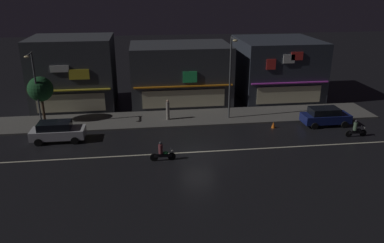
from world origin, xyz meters
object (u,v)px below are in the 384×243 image
(motorcycle_following, at_px, (356,130))
(pedestrian_on_sidewalk, at_px, (168,110))
(streetlamp_west, at_px, (35,83))
(parked_car_near_kerb, at_px, (57,131))
(parked_car_trailing, at_px, (325,116))
(streetlamp_mid, at_px, (231,72))
(motorcycle_lead, at_px, (162,153))
(traffic_cone, at_px, (273,125))

(motorcycle_following, bearing_deg, pedestrian_on_sidewalk, 153.89)
(streetlamp_west, height_order, motorcycle_following, streetlamp_west)
(parked_car_near_kerb, xyz_separation_m, parked_car_trailing, (23.60, 0.67, 0.00))
(parked_car_trailing, distance_m, motorcycle_following, 3.28)
(streetlamp_mid, relative_size, parked_car_trailing, 1.79)
(streetlamp_west, xyz_separation_m, parked_car_trailing, (25.81, -2.90, -3.23))
(parked_car_near_kerb, relative_size, motorcycle_lead, 2.26)
(streetlamp_mid, bearing_deg, parked_car_trailing, -16.71)
(pedestrian_on_sidewalk, bearing_deg, parked_car_trailing, 64.18)
(pedestrian_on_sidewalk, xyz_separation_m, parked_car_trailing, (14.23, -2.99, -0.18))
(streetlamp_mid, height_order, traffic_cone, streetlamp_mid)
(streetlamp_west, distance_m, streetlamp_mid, 17.43)
(streetlamp_mid, xyz_separation_m, parked_car_trailing, (8.40, -2.52, -3.78))
(streetlamp_west, relative_size, streetlamp_mid, 0.86)
(motorcycle_following, height_order, traffic_cone, motorcycle_following)
(pedestrian_on_sidewalk, bearing_deg, traffic_cone, 57.94)
(parked_car_trailing, xyz_separation_m, motorcycle_following, (1.34, -2.98, -0.24))
(parked_car_near_kerb, height_order, motorcycle_following, parked_car_near_kerb)
(parked_car_near_kerb, distance_m, traffic_cone, 18.73)
(motorcycle_lead, relative_size, motorcycle_following, 1.00)
(parked_car_near_kerb, xyz_separation_m, motorcycle_lead, (8.37, -4.79, -0.24))
(parked_car_near_kerb, xyz_separation_m, motorcycle_following, (24.94, -2.31, -0.24))
(motorcycle_lead, bearing_deg, pedestrian_on_sidewalk, -92.70)
(traffic_cone, bearing_deg, streetlamp_mid, 143.61)
(parked_car_trailing, xyz_separation_m, motorcycle_lead, (-15.23, -5.46, -0.24))
(parked_car_near_kerb, height_order, traffic_cone, parked_car_near_kerb)
(streetlamp_west, height_order, traffic_cone, streetlamp_west)
(motorcycle_following, relative_size, traffic_cone, 3.45)
(streetlamp_west, xyz_separation_m, motorcycle_following, (27.15, -5.88, -3.46))
(pedestrian_on_sidewalk, xyz_separation_m, parked_car_near_kerb, (-9.37, -3.66, -0.18))
(parked_car_trailing, bearing_deg, streetlamp_mid, 163.29)
(parked_car_near_kerb, relative_size, traffic_cone, 7.82)
(motorcycle_lead, xyz_separation_m, traffic_cone, (10.34, 5.40, -0.36))
(parked_car_near_kerb, bearing_deg, pedestrian_on_sidewalk, -158.65)
(pedestrian_on_sidewalk, bearing_deg, parked_car_near_kerb, -82.58)
(streetlamp_mid, distance_m, pedestrian_on_sidewalk, 6.87)
(streetlamp_mid, bearing_deg, pedestrian_on_sidewalk, 175.37)
(motorcycle_lead, bearing_deg, motorcycle_following, -167.48)
(parked_car_trailing, relative_size, motorcycle_lead, 2.26)
(pedestrian_on_sidewalk, distance_m, motorcycle_following, 16.68)
(streetlamp_west, height_order, parked_car_trailing, streetlamp_west)
(pedestrian_on_sidewalk, height_order, parked_car_trailing, pedestrian_on_sidewalk)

